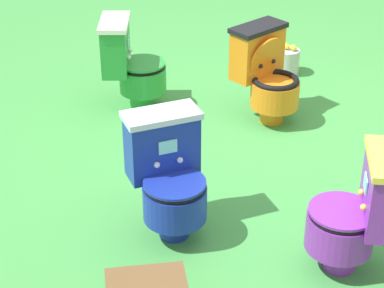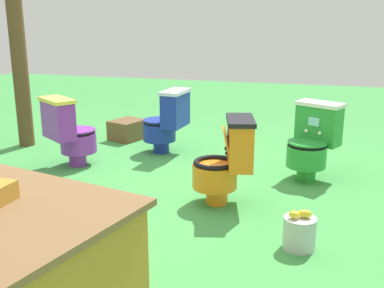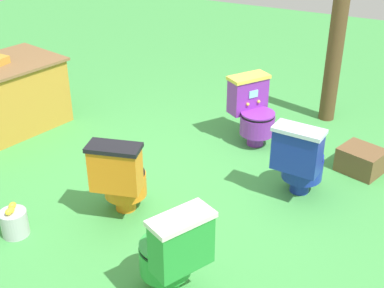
{
  "view_description": "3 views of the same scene",
  "coord_description": "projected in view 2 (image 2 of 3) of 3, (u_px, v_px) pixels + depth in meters",
  "views": [
    {
      "loc": [
        3.49,
        -2.36,
        2.49
      ],
      "look_at": [
        0.22,
        -0.69,
        0.4
      ],
      "focal_mm": 64.55,
      "sensor_mm": 36.0,
      "label": 1
    },
    {
      "loc": [
        -1.25,
        3.9,
        1.52
      ],
      "look_at": [
        -0.09,
        -0.11,
        0.37
      ],
      "focal_mm": 43.88,
      "sensor_mm": 36.0,
      "label": 2
    },
    {
      "loc": [
        -3.58,
        -1.88,
        2.71
      ],
      "look_at": [
        0.22,
        0.01,
        0.41
      ],
      "focal_mm": 49.02,
      "sensor_mm": 36.0,
      "label": 3
    }
  ],
  "objects": [
    {
      "name": "wooden_post",
      "position": [
        19.0,
        62.0,
        5.41
      ],
      "size": [
        0.18,
        0.18,
        2.0
      ],
      "primitive_type": "cylinder",
      "color": "brown",
      "rests_on": "ground"
    },
    {
      "name": "toilet_blue",
      "position": [
        166.0,
        121.0,
        5.25
      ],
      "size": [
        0.53,
        0.45,
        0.73
      ],
      "rotation": [
        0.0,
        0.0,
        4.62
      ],
      "color": "#192D9E",
      "rests_on": "ground"
    },
    {
      "name": "ground",
      "position": [
        179.0,
        185.0,
        4.34
      ],
      "size": [
        14.0,
        14.0,
        0.0
      ],
      "primitive_type": "plane",
      "color": "#429947"
    },
    {
      "name": "toilet_orange",
      "position": [
        226.0,
        160.0,
        3.82
      ],
      "size": [
        0.58,
        0.51,
        0.73
      ],
      "rotation": [
        0.0,
        0.0,
        4.96
      ],
      "color": "orange",
      "rests_on": "ground"
    },
    {
      "name": "lemon_bucket",
      "position": [
        299.0,
        232.0,
        3.13
      ],
      "size": [
        0.22,
        0.22,
        0.28
      ],
      "color": "#B7B7BF",
      "rests_on": "ground"
    },
    {
      "name": "toilet_purple",
      "position": [
        70.0,
        132.0,
        4.78
      ],
      "size": [
        0.61,
        0.63,
        0.73
      ],
      "rotation": [
        0.0,
        0.0,
        2.54
      ],
      "color": "purple",
      "rests_on": "ground"
    },
    {
      "name": "toilet_green",
      "position": [
        312.0,
        141.0,
        4.42
      ],
      "size": [
        0.58,
        0.62,
        0.73
      ],
      "rotation": [
        0.0,
        0.0,
        5.82
      ],
      "color": "green",
      "rests_on": "ground"
    },
    {
      "name": "small_crate",
      "position": [
        127.0,
        130.0,
        5.91
      ],
      "size": [
        0.45,
        0.48,
        0.24
      ],
      "primitive_type": "cube",
      "rotation": [
        0.0,
        0.0,
        4.39
      ],
      "color": "brown",
      "rests_on": "ground"
    }
  ]
}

